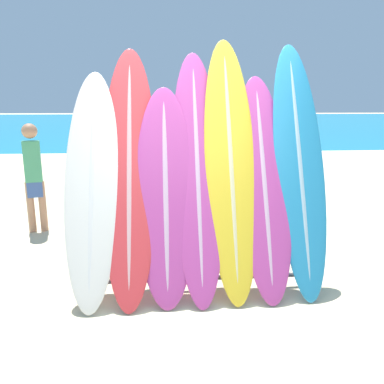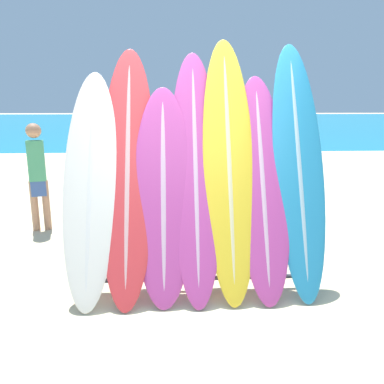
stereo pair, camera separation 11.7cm
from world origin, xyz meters
name	(u,v)px [view 1 (the left image)]	position (x,y,z in m)	size (l,w,h in m)	color
ground_plane	(206,317)	(0.00, 0.00, 0.00)	(160.00, 160.00, 0.00)	beige
ocean_water	(163,121)	(0.00, 40.29, 0.00)	(120.00, 60.00, 0.01)	teal
surfboard_rack	(199,249)	(-0.01, 0.49, 0.43)	(2.29, 0.04, 0.78)	#47474C
surfboard_slot_0	(92,184)	(-1.00, 0.60, 1.05)	(0.51, 1.11, 2.11)	silver
surfboard_slot_1	(129,169)	(-0.66, 0.67, 1.17)	(0.52, 1.25, 2.35)	red
surfboard_slot_2	(166,192)	(-0.32, 0.56, 0.98)	(0.56, 0.96, 1.95)	#B23D8E
surfboard_slot_3	(197,171)	(-0.01, 0.66, 1.15)	(0.49, 1.20, 2.31)	#B23D8E
surfboard_slot_4	(230,163)	(0.30, 0.66, 1.22)	(0.50, 1.19, 2.44)	yellow
surfboard_slot_5	(264,183)	(0.62, 0.59, 1.03)	(0.51, 1.04, 2.07)	#B23D8E
surfboard_slot_6	(299,165)	(0.98, 0.65, 1.20)	(0.48, 1.10, 2.39)	teal
person_near_water	(34,174)	(-2.13, 2.43, 0.83)	(0.25, 0.20, 1.53)	#A87A5B
person_mid_beach	(225,156)	(0.72, 3.40, 0.92)	(0.23, 0.28, 1.68)	#846047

